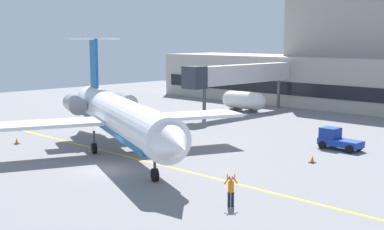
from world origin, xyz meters
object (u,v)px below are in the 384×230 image
(regional_jet, at_px, (119,115))
(baggage_tug, at_px, (337,140))
(fuel_tank, at_px, (244,100))
(marshaller, at_px, (231,190))

(regional_jet, bearing_deg, baggage_tug, 49.61)
(baggage_tug, bearing_deg, fuel_tank, 148.19)
(baggage_tug, xyz_separation_m, marshaller, (3.87, -18.91, 0.14))
(regional_jet, xyz_separation_m, fuel_tank, (-9.12, 27.87, -1.78))
(baggage_tug, distance_m, marshaller, 19.30)
(marshaller, bearing_deg, regional_jet, 164.94)
(baggage_tug, distance_m, fuel_tank, 25.29)
(regional_jet, bearing_deg, marshaller, -15.06)
(marshaller, bearing_deg, baggage_tug, 101.56)
(regional_jet, relative_size, baggage_tug, 7.61)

